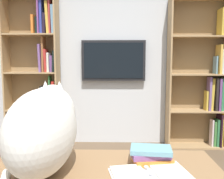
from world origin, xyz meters
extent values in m
cube|color=silver|center=(0.00, -2.23, 1.35)|extent=(4.52, 0.06, 2.70)
cube|color=tan|center=(-0.77, -2.04, 1.05)|extent=(0.02, 0.28, 2.11)
cube|color=#93754E|center=(-1.19, -2.17, 1.05)|extent=(0.87, 0.01, 2.11)
cube|color=tan|center=(-1.19, -2.04, 0.01)|extent=(0.82, 0.27, 0.02)
cube|color=tan|center=(-1.19, -2.04, 0.53)|extent=(0.82, 0.27, 0.02)
cube|color=tan|center=(-1.19, -2.04, 1.05)|extent=(0.82, 0.27, 0.02)
cube|color=tan|center=(-1.19, -2.04, 1.57)|extent=(0.82, 0.27, 0.02)
cube|color=#926141|center=(-1.57, -2.04, 0.13)|extent=(0.03, 0.15, 0.23)
cube|color=gold|center=(-1.54, -2.03, 0.26)|extent=(0.02, 0.12, 0.49)
cube|color=black|center=(-1.51, -2.02, 0.26)|extent=(0.02, 0.21, 0.47)
cube|color=#367E4F|center=(-1.48, -2.03, 0.21)|extent=(0.03, 0.14, 0.39)
cube|color=#43803E|center=(-1.44, -2.04, 0.20)|extent=(0.03, 0.13, 0.36)
cube|color=silver|center=(-1.40, -2.03, 0.21)|extent=(0.02, 0.12, 0.39)
cube|color=#708FA2|center=(-1.55, -2.04, 0.76)|extent=(0.03, 0.13, 0.45)
cube|color=#33844F|center=(-1.51, -2.04, 0.77)|extent=(0.03, 0.18, 0.46)
cube|color=#6D4380|center=(-1.47, -2.05, 0.77)|extent=(0.03, 0.22, 0.46)
cube|color=black|center=(-1.43, -2.04, 0.77)|extent=(0.03, 0.19, 0.46)
cube|color=gold|center=(-1.38, -2.04, 0.77)|extent=(0.05, 0.12, 0.46)
cube|color=slate|center=(-1.34, -2.03, 0.78)|extent=(0.03, 0.14, 0.48)
cube|color=gold|center=(-1.31, -2.04, 0.68)|extent=(0.02, 0.12, 0.27)
cube|color=#7B437B|center=(-1.53, -2.04, 1.23)|extent=(0.03, 0.14, 0.33)
cube|color=silver|center=(-1.49, -2.04, 1.23)|extent=(0.04, 0.19, 0.34)
cube|color=gold|center=(-1.45, -2.02, 1.26)|extent=(0.03, 0.19, 0.40)
cube|color=#6A92A4|center=(-1.42, -2.04, 1.19)|extent=(0.02, 0.13, 0.25)
cube|color=#3C8643|center=(-1.50, -2.02, 1.73)|extent=(0.04, 0.21, 0.30)
cube|color=gold|center=(-1.46, -2.03, 1.77)|extent=(0.04, 0.20, 0.37)
cube|color=tan|center=(0.82, -2.04, 1.08)|extent=(0.02, 0.28, 2.15)
cube|color=tan|center=(1.56, -2.04, 1.08)|extent=(0.02, 0.28, 2.15)
cube|color=#93754E|center=(1.19, -2.17, 1.08)|extent=(0.76, 0.01, 2.15)
cube|color=tan|center=(1.19, -2.04, 0.01)|extent=(0.71, 0.27, 0.02)
cube|color=tan|center=(1.19, -2.04, 0.54)|extent=(0.71, 0.27, 0.02)
cube|color=tan|center=(1.19, -2.04, 1.08)|extent=(0.71, 0.27, 0.02)
cube|color=tan|center=(1.19, -2.04, 1.61)|extent=(0.71, 0.27, 0.02)
cube|color=orange|center=(0.86, -2.05, 0.19)|extent=(0.03, 0.21, 0.34)
cube|color=olive|center=(0.89, -2.05, 0.23)|extent=(0.03, 0.18, 0.42)
cube|color=#1B2728|center=(0.92, -2.03, 0.19)|extent=(0.04, 0.23, 0.33)
cube|color=#3A724D|center=(0.96, -2.05, 0.21)|extent=(0.03, 0.15, 0.39)
cube|color=#2B7B46|center=(0.85, -2.04, 0.71)|extent=(0.02, 0.18, 0.32)
cube|color=red|center=(0.89, -2.03, 0.75)|extent=(0.06, 0.15, 0.40)
cube|color=#388540|center=(0.93, -2.02, 0.79)|extent=(0.02, 0.13, 0.48)
cube|color=#B63C35|center=(0.96, -2.05, 0.64)|extent=(0.03, 0.19, 0.18)
cube|color=#6D3F90|center=(1.00, -2.02, 0.70)|extent=(0.03, 0.21, 0.30)
cube|color=gold|center=(1.03, -2.05, 0.69)|extent=(0.04, 0.14, 0.28)
cube|color=black|center=(1.05, -2.03, 0.72)|extent=(0.02, 0.17, 0.34)
cube|color=black|center=(0.86, -2.04, 1.24)|extent=(0.04, 0.22, 0.30)
cube|color=#71457F|center=(0.90, -2.04, 1.20)|extent=(0.03, 0.15, 0.23)
cube|color=silver|center=(0.94, -2.03, 1.22)|extent=(0.03, 0.14, 0.27)
cube|color=#B6302A|center=(0.98, -2.04, 1.25)|extent=(0.05, 0.16, 0.32)
cube|color=#986035|center=(1.02, -2.05, 1.33)|extent=(0.03, 0.16, 0.50)
cube|color=#775391|center=(1.05, -2.04, 1.28)|extent=(0.04, 0.21, 0.39)
cube|color=#6A95B2|center=(0.86, -2.05, 1.81)|extent=(0.05, 0.18, 0.39)
cube|color=#B33937|center=(0.90, -2.04, 1.86)|extent=(0.03, 0.14, 0.48)
cube|color=gold|center=(0.94, -2.05, 1.84)|extent=(0.05, 0.15, 0.44)
cube|color=black|center=(0.98, -2.03, 1.76)|extent=(0.05, 0.12, 0.28)
cube|color=#37449F|center=(1.02, -2.04, 1.86)|extent=(0.03, 0.15, 0.48)
cube|color=#844990|center=(1.06, -2.03, 1.84)|extent=(0.02, 0.18, 0.44)
cube|color=black|center=(1.09, -2.05, 1.73)|extent=(0.03, 0.15, 0.23)
cube|color=orange|center=(1.13, -2.04, 1.74)|extent=(0.03, 0.23, 0.25)
cube|color=black|center=(0.02, -2.15, 1.25)|extent=(0.93, 0.06, 0.58)
cube|color=black|center=(0.02, -2.12, 1.25)|extent=(0.86, 0.01, 0.51)
cube|color=olive|center=(0.15, 0.47, 0.74)|extent=(1.31, 0.61, 0.03)
ellipsoid|color=white|center=(0.29, 0.45, 0.94)|extent=(0.29, 0.53, 0.37)
ellipsoid|color=white|center=(0.29, 0.33, 0.99)|extent=(0.24, 0.29, 0.28)
sphere|color=white|center=(0.29, 0.27, 1.06)|extent=(0.13, 0.13, 0.13)
cone|color=white|center=(0.25, 0.27, 1.11)|extent=(0.06, 0.06, 0.07)
cone|color=white|center=(0.32, 0.27, 1.11)|extent=(0.06, 0.06, 0.07)
cone|color=beige|center=(0.25, 0.27, 1.10)|extent=(0.03, 0.03, 0.05)
cone|color=beige|center=(0.32, 0.27, 1.10)|extent=(0.03, 0.03, 0.05)
cube|color=white|center=(-0.26, 0.47, 0.76)|extent=(0.19, 0.25, 0.01)
cube|color=white|center=(-0.09, 0.51, 0.76)|extent=(0.19, 0.25, 0.01)
cube|color=white|center=(-0.18, 0.49, 0.76)|extent=(0.07, 0.22, 0.01)
cube|color=white|center=(-0.26, 0.47, 0.77)|extent=(0.18, 0.23, 0.01)
cube|color=white|center=(-0.09, 0.51, 0.77)|extent=(0.18, 0.23, 0.01)
cylinder|color=silver|center=(-0.18, 0.49, 0.78)|extent=(0.02, 0.02, 0.01)
cylinder|color=silver|center=(-0.16, 0.43, 0.78)|extent=(0.02, 0.02, 0.01)
cube|color=orange|center=(-0.20, 0.34, 0.77)|extent=(0.19, 0.15, 0.03)
cube|color=#7A4C84|center=(-0.19, 0.34, 0.80)|extent=(0.19, 0.12, 0.03)
cube|color=#6699A8|center=(-0.20, 0.34, 0.82)|extent=(0.20, 0.14, 0.02)
camera|label=1|loc=(-0.03, 1.48, 1.24)|focal=39.68mm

